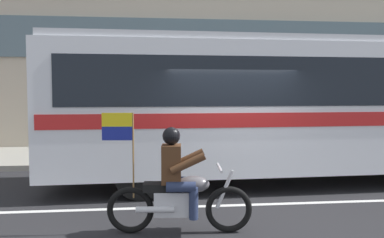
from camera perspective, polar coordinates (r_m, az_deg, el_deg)
The scene contains 6 objects.
ground_plane at distance 8.32m, azimuth 5.54°, elevation -10.68°, with size 60.00×60.00×0.00m, color black.
sidewalk_curb at distance 13.24m, azimuth 0.94°, elevation -4.89°, with size 28.00×3.80×0.15m, color gray.
lane_center_stripe at distance 7.76m, azimuth 6.49°, elevation -11.74°, with size 26.60×0.14×0.01m, color silver.
transit_bus at distance 9.64m, azimuth 13.21°, elevation 2.54°, with size 10.84×2.95×3.22m.
motorcycle_with_rider at distance 6.13m, azimuth -1.96°, elevation -9.53°, with size 2.19×0.65×1.78m.
fire_hydrant at distance 11.94m, azimuth 1.19°, elevation -3.70°, with size 0.22×0.30×0.75m.
Camera 1 is at (-1.69, -7.88, 2.08)m, focal length 38.58 mm.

